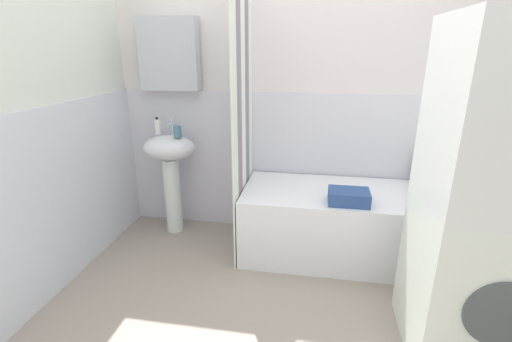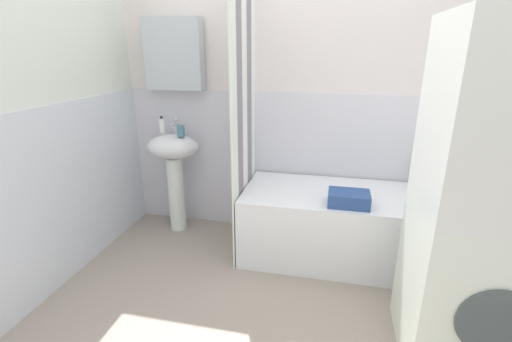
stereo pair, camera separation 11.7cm
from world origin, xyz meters
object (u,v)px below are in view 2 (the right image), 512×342
lotion_bottle (434,173)px  washer_dryer_stack (488,209)px  soap_dispenser (162,125)px  toothbrush_cup (181,131)px  shampoo_bottle (450,174)px  bathtub (351,226)px  sink (174,161)px  towel_folded (349,199)px  body_wash_bottle (420,172)px

lotion_bottle → washer_dryer_stack: size_ratio=0.14×
soap_dispenser → toothbrush_cup: size_ratio=1.56×
toothbrush_cup → shampoo_bottle: 2.11m
bathtub → washer_dryer_stack: washer_dryer_stack is taller
sink → soap_dispenser: size_ratio=5.99×
towel_folded → bathtub: bearing=78.0°
toothbrush_cup → body_wash_bottle: bearing=4.4°
soap_dispenser → lotion_bottle: soap_dispenser is taller
sink → bathtub: 1.53m
sink → towel_folded: (1.43, -0.36, -0.06)m
soap_dispenser → towel_folded: (1.54, -0.42, -0.35)m
sink → towel_folded: bearing=-14.2°
soap_dispenser → washer_dryer_stack: 2.38m
bathtub → towel_folded: 0.37m
soap_dispenser → toothbrush_cup: soap_dispenser is taller
toothbrush_cup → body_wash_bottle: size_ratio=0.39×
soap_dispenser → bathtub: size_ratio=0.09×
lotion_bottle → shampoo_bottle: bearing=-2.5°
bathtub → sink: bearing=174.0°
lotion_bottle → towel_folded: bearing=-141.9°
washer_dryer_stack → bathtub: bearing=122.6°
soap_dispenser → towel_folded: 1.64m
sink → shampoo_bottle: size_ratio=3.76×
bathtub → lotion_bottle: lotion_bottle is taller
bathtub → towel_folded: towel_folded is taller
body_wash_bottle → towel_folded: bearing=-138.0°
sink → body_wash_bottle: sink is taller
sink → toothbrush_cup: bearing=-16.0°
toothbrush_cup → towel_folded: bearing=-14.1°
toothbrush_cup → lotion_bottle: bearing=4.7°
toothbrush_cup → bathtub: toothbrush_cup is taller
soap_dispenser → bathtub: (1.59, -0.21, -0.66)m
sink → body_wash_bottle: bearing=3.4°
body_wash_bottle → towel_folded: body_wash_bottle is taller
soap_dispenser → shampoo_bottle: bearing=1.9°
sink → body_wash_bottle: (1.97, 0.12, 0.01)m
bathtub → lotion_bottle: bearing=26.3°
toothbrush_cup → soap_dispenser: bearing=157.8°
soap_dispenser → bathtub: bearing=-7.6°
lotion_bottle → toothbrush_cup: bearing=-175.3°
lotion_bottle → towel_folded: 0.81m
toothbrush_cup → lotion_bottle: (1.98, 0.16, -0.27)m
bathtub → lotion_bottle: (0.59, 0.29, 0.37)m
toothbrush_cup → bathtub: bearing=-5.3°
shampoo_bottle → lotion_bottle: size_ratio=0.99×
bathtub → body_wash_bottle: (0.49, 0.27, 0.37)m
body_wash_bottle → bathtub: bearing=-150.8°
shampoo_bottle → soap_dispenser: bearing=-178.1°
body_wash_bottle → toothbrush_cup: bearing=-175.6°
toothbrush_cup → washer_dryer_stack: size_ratio=0.05×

